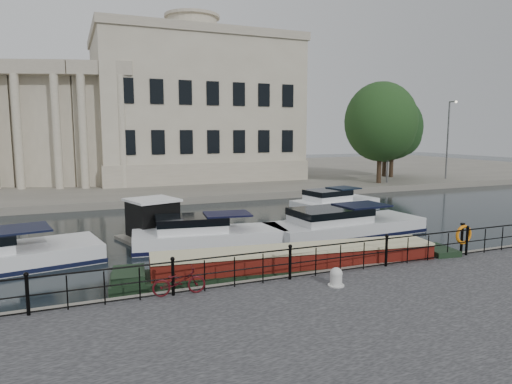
% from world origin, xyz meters
% --- Properties ---
extents(ground_plane, '(160.00, 160.00, 0.00)m').
position_xyz_m(ground_plane, '(0.00, 0.00, 0.00)').
color(ground_plane, black).
rests_on(ground_plane, ground).
extents(far_bank, '(120.00, 42.00, 0.55)m').
position_xyz_m(far_bank, '(0.00, 39.00, 0.28)').
color(far_bank, '#6B665B').
rests_on(far_bank, ground_plane).
extents(railing, '(24.14, 0.14, 1.22)m').
position_xyz_m(railing, '(0.00, -2.25, 1.20)').
color(railing, black).
rests_on(railing, near_quay).
extents(civic_building, '(53.55, 31.84, 16.85)m').
position_xyz_m(civic_building, '(-1.00, 34.71, 7.04)').
color(civic_building, '#ADA38C').
rests_on(civic_building, far_bank).
extents(lamp_posts, '(8.24, 1.55, 8.07)m').
position_xyz_m(lamp_posts, '(26.00, 20.70, 4.80)').
color(lamp_posts, '#59595B').
rests_on(lamp_posts, far_bank).
extents(bicycle, '(1.67, 0.66, 0.86)m').
position_xyz_m(bicycle, '(-3.82, -2.27, 0.98)').
color(bicycle, '#420B10').
rests_on(bicycle, near_quay).
extents(mooring_bollard, '(0.54, 0.54, 0.61)m').
position_xyz_m(mooring_bollard, '(1.10, -3.41, 0.84)').
color(mooring_bollard, beige).
rests_on(mooring_bollard, near_quay).
extents(life_ring_post, '(0.80, 0.21, 1.31)m').
position_xyz_m(life_ring_post, '(7.88, -2.17, 1.37)').
color(life_ring_post, black).
rests_on(life_ring_post, near_quay).
extents(narrowboat, '(13.73, 3.58, 1.50)m').
position_xyz_m(narrowboat, '(1.06, -0.73, 0.37)').
color(narrowboat, black).
rests_on(narrowboat, ground_plane).
extents(harbour_hut, '(3.77, 3.42, 2.19)m').
position_xyz_m(harbour_hut, '(-2.91, 7.76, 0.95)').
color(harbour_hut, '#6B665B').
rests_on(harbour_hut, ground_plane).
extents(cabin_cruisers, '(28.18, 10.69, 1.99)m').
position_xyz_m(cabin_cruisers, '(0.68, 6.12, 0.37)').
color(cabin_cruisers, silver).
rests_on(cabin_cruisers, ground_plane).
extents(trees, '(11.45, 11.23, 9.70)m').
position_xyz_m(trees, '(23.80, 22.90, 5.76)').
color(trees, black).
rests_on(trees, far_bank).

